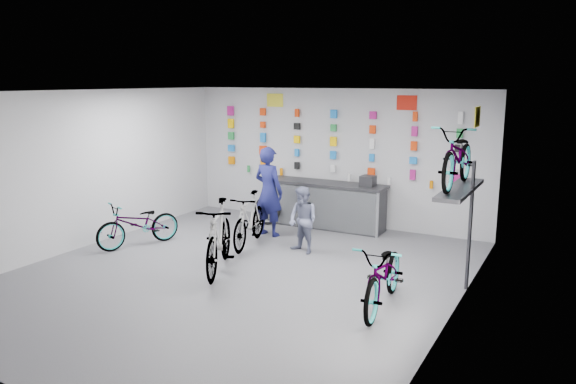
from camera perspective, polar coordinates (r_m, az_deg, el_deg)
The scene contains 21 objects.
floor at distance 9.44m, azimuth -5.31°, elevation -8.42°, with size 8.00×8.00×0.00m, color #4D4D52.
ceiling at distance 8.88m, azimuth -5.67°, elevation 10.11°, with size 8.00×8.00×0.00m, color white.
wall_back at distance 12.52m, azimuth 4.73°, elevation 3.58°, with size 7.00×7.00×0.00m, color #BCBCBE.
wall_front at distance 6.22m, azimuth -26.44°, elevation -5.57°, with size 7.00×7.00×0.00m, color #BCBCBE.
wall_left at distance 11.34m, azimuth -20.38°, elevation 2.09°, with size 8.00×8.00×0.00m, color #BCBCBE.
wall_right at distance 7.70m, azimuth 16.75°, elevation -1.76°, with size 8.00×8.00×0.00m, color #BCBCBE.
counter at distance 12.29m, azimuth 3.79°, elevation -1.36°, with size 2.70×0.66×1.00m.
merch_wall at distance 12.46m, azimuth 4.17°, elevation 4.92°, with size 5.57×0.08×1.57m.
wall_bracket at distance 8.90m, azimuth 17.23°, elevation -0.31°, with size 0.39×1.90×2.00m.
sign_left at distance 13.07m, azimuth -1.34°, elevation 9.31°, with size 0.42×0.02×0.30m, color yellow.
sign_right at distance 11.85m, azimuth 11.98°, elevation 8.86°, with size 0.42×0.02×0.30m, color red.
sign_side at distance 8.72m, azimuth 18.68°, elevation 7.25°, with size 0.02×0.40×0.30m, color yellow.
bike_left at distance 11.24m, azimuth -14.94°, elevation -3.15°, with size 0.59×1.69×0.89m, color gray.
bike_center at distance 9.49m, azimuth -7.03°, elevation -4.56°, with size 0.56×1.98×1.19m, color gray.
bike_right at distance 8.07m, azimuth 9.77°, elevation -8.28°, with size 0.66×1.89×0.99m, color gray.
bike_service at distance 10.90m, azimuth -3.95°, elevation -2.81°, with size 0.49×1.74×1.05m, color gray.
bike_wall at distance 8.82m, azimuth 16.96°, elevation 3.49°, with size 0.63×1.80×0.95m, color gray.
clerk at distance 11.54m, azimuth -1.98°, elevation 0.06°, with size 0.67×0.44×1.85m, color #15174C.
customer at distance 10.42m, azimuth 1.52°, elevation -2.88°, with size 0.61×0.47×1.25m, color slate.
spare_wheel at distance 12.56m, azimuth -2.12°, elevation -1.83°, with size 0.67×0.22×0.66m.
register at distance 11.81m, azimuth 8.13°, elevation 1.12°, with size 0.28×0.30×0.22m, color black.
Camera 1 is at (4.95, -7.38, 3.18)m, focal length 35.00 mm.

